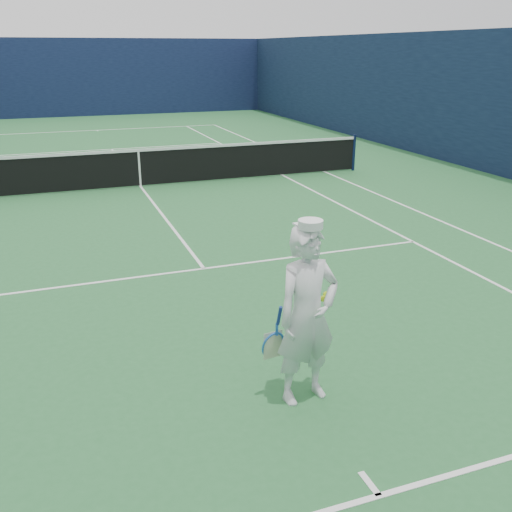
{
  "coord_description": "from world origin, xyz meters",
  "views": [
    {
      "loc": [
        -2.23,
        -15.04,
        3.47
      ],
      "look_at": [
        0.03,
        -8.87,
        1.07
      ],
      "focal_mm": 40.0,
      "sensor_mm": 36.0,
      "label": 1
    }
  ],
  "objects": [
    {
      "name": "ground",
      "position": [
        0.0,
        0.0,
        0.0
      ],
      "size": [
        80.0,
        80.0,
        0.0
      ],
      "primitive_type": "plane",
      "color": "#266432",
      "rests_on": "ground"
    },
    {
      "name": "tennis_net",
      "position": [
        0.0,
        0.0,
        0.55
      ],
      "size": [
        12.88,
        0.09,
        1.07
      ],
      "color": "#141E4C",
      "rests_on": "ground"
    },
    {
      "name": "windscreen_fence",
      "position": [
        0.0,
        0.0,
        2.0
      ],
      "size": [
        20.12,
        36.12,
        4.0
      ],
      "color": "#10193C",
      "rests_on": "ground"
    },
    {
      "name": "tennis_player",
      "position": [
        0.02,
        -10.37,
        0.95
      ],
      "size": [
        0.83,
        0.54,
        1.95
      ],
      "rotation": [
        0.0,
        0.0,
        0.14
      ],
      "color": "white",
      "rests_on": "ground"
    },
    {
      "name": "court_markings",
      "position": [
        0.0,
        0.0,
        0.0
      ],
      "size": [
        11.03,
        23.83,
        0.01
      ],
      "color": "white",
      "rests_on": "ground"
    }
  ]
}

